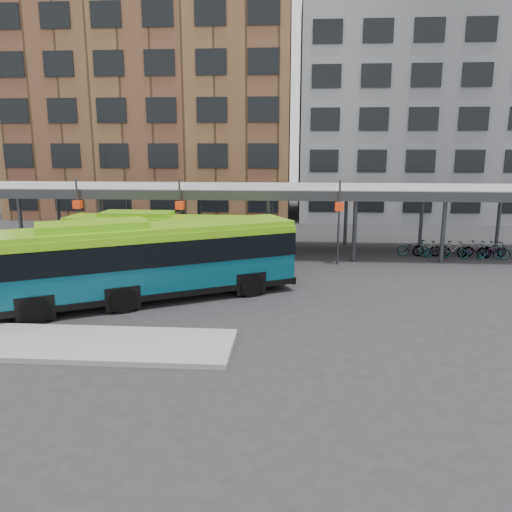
{
  "coord_description": "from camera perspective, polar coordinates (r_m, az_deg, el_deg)",
  "views": [
    {
      "loc": [
        3.41,
        -18.25,
        6.56
      ],
      "look_at": [
        1.82,
        3.38,
        1.8
      ],
      "focal_mm": 35.0,
      "sensor_mm": 36.0,
      "label": 1
    }
  ],
  "objects": [
    {
      "name": "building_grey",
      "position": [
        51.91,
        18.96,
        15.53
      ],
      "size": [
        24.0,
        14.0,
        20.0
      ],
      "primitive_type": "cube",
      "color": "slate",
      "rests_on": "ground"
    },
    {
      "name": "building_brick",
      "position": [
        52.2,
        -11.18,
        17.03
      ],
      "size": [
        26.0,
        14.0,
        22.0
      ],
      "primitive_type": "cube",
      "color": "brown",
      "rests_on": "ground"
    },
    {
      "name": "bike_rack",
      "position": [
        32.53,
        22.43,
        0.66
      ],
      "size": [
        6.57,
        1.44,
        1.03
      ],
      "color": "slate",
      "rests_on": "ground"
    },
    {
      "name": "bus_rear",
      "position": [
        27.44,
        -9.7,
        1.85
      ],
      "size": [
        11.44,
        2.85,
        3.13
      ],
      "rotation": [
        0.0,
        0.0,
        -0.03
      ],
      "color": "#074556",
      "rests_on": "ground"
    },
    {
      "name": "ground",
      "position": [
        19.69,
        -6.05,
        -7.15
      ],
      "size": [
        120.0,
        120.0,
        0.0
      ],
      "primitive_type": "plane",
      "color": "#28282B",
      "rests_on": "ground"
    },
    {
      "name": "canopy",
      "position": [
        31.42,
        -2.15,
        7.53
      ],
      "size": [
        40.0,
        6.53,
        4.8
      ],
      "color": "#999B9E",
      "rests_on": "ground"
    },
    {
      "name": "bus_front",
      "position": [
        21.92,
        -12.49,
        -0.28
      ],
      "size": [
        12.77,
        8.51,
        3.58
      ],
      "rotation": [
        0.0,
        0.0,
        0.49
      ],
      "color": "#074556",
      "rests_on": "ground"
    },
    {
      "name": "boarding_island",
      "position": [
        18.81,
        -24.71,
        -8.92
      ],
      "size": [
        14.0,
        3.0,
        0.18
      ],
      "primitive_type": "cube",
      "color": "gray",
      "rests_on": "ground"
    }
  ]
}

